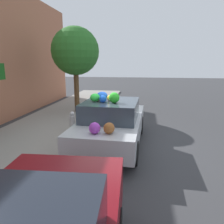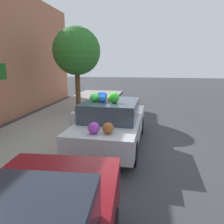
# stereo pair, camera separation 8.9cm
# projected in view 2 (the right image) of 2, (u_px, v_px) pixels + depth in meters

# --- Properties ---
(ground_plane) EXTENTS (60.00, 60.00, 0.00)m
(ground_plane) POSITION_uv_depth(u_px,v_px,m) (113.00, 145.00, 6.74)
(ground_plane) COLOR #38383A
(sidewalk_curb) EXTENTS (24.00, 3.20, 0.10)m
(sidewalk_curb) POSITION_uv_depth(u_px,v_px,m) (32.00, 138.00, 7.15)
(sidewalk_curb) COLOR gray
(sidewalk_curb) RESTS_ON ground
(street_tree) EXTENTS (2.24, 2.24, 4.01)m
(street_tree) POSITION_uv_depth(u_px,v_px,m) (77.00, 51.00, 10.23)
(street_tree) COLOR brown
(street_tree) RESTS_ON sidewalk_curb
(fire_hydrant) EXTENTS (0.20, 0.20, 0.70)m
(fire_hydrant) POSITION_uv_depth(u_px,v_px,m) (73.00, 121.00, 7.72)
(fire_hydrant) COLOR #B2B2B7
(fire_hydrant) RESTS_ON sidewalk_curb
(art_car) EXTENTS (4.03, 1.86, 1.69)m
(art_car) POSITION_uv_depth(u_px,v_px,m) (112.00, 122.00, 6.54)
(art_car) COLOR #B7BABF
(art_car) RESTS_ON ground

